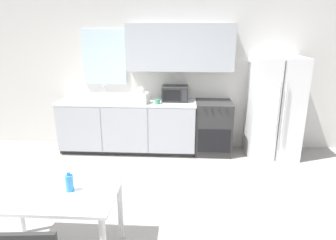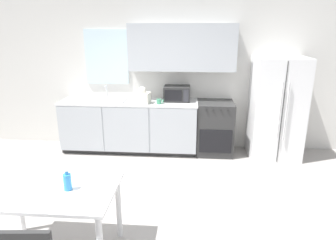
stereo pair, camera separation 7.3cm
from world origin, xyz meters
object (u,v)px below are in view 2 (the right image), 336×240
object	(u,v)px
refrigerator	(276,108)
drink_bottle	(67,181)
coffee_mug	(159,101)
microwave	(177,93)
dining_table	(52,198)
oven_range	(215,128)

from	to	relation	value
refrigerator	drink_bottle	size ratio (longest dim) A/B	8.23
refrigerator	coffee_mug	xyz separation A→B (m)	(-1.99, -0.13, 0.11)
microwave	dining_table	world-z (taller)	microwave
oven_range	drink_bottle	world-z (taller)	drink_bottle
coffee_mug	dining_table	bearing A→B (deg)	-106.38
microwave	drink_bottle	size ratio (longest dim) A/B	2.18
oven_range	coffee_mug	size ratio (longest dim) A/B	7.91
refrigerator	coffee_mug	size ratio (longest dim) A/B	14.56
coffee_mug	drink_bottle	size ratio (longest dim) A/B	0.57
dining_table	microwave	bearing A→B (deg)	69.90
refrigerator	microwave	size ratio (longest dim) A/B	3.78
oven_range	microwave	size ratio (longest dim) A/B	2.05
coffee_mug	dining_table	xyz separation A→B (m)	(-0.75, -2.55, -0.34)
oven_range	drink_bottle	size ratio (longest dim) A/B	4.47
microwave	coffee_mug	size ratio (longest dim) A/B	3.85
oven_range	dining_table	distance (m)	3.22
coffee_mug	drink_bottle	distance (m)	2.63
oven_range	coffee_mug	bearing A→B (deg)	-170.00
dining_table	drink_bottle	distance (m)	0.26
coffee_mug	dining_table	size ratio (longest dim) A/B	0.10
oven_range	microwave	xyz separation A→B (m)	(-0.68, 0.10, 0.59)
oven_range	microwave	bearing A→B (deg)	171.64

